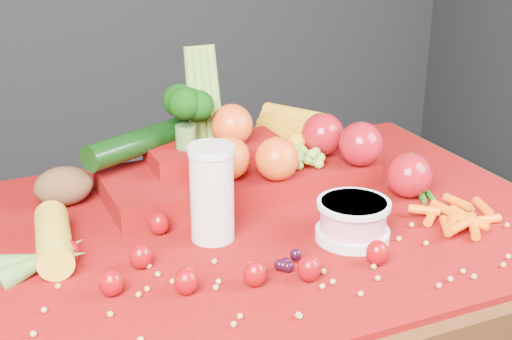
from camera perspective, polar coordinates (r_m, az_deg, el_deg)
name	(u,v)px	position (r m, az deg, el deg)	size (l,w,h in m)	color
table	(260,272)	(1.32, 0.36, -8.18)	(1.10, 0.80, 0.75)	#371E0C
red_cloth	(261,223)	(1.27, 0.37, -4.24)	(1.05, 0.75, 0.01)	maroon
milk_glass	(212,190)	(1.17, -3.55, -1.59)	(0.08, 0.08, 0.16)	beige
yogurt_bowl	(353,219)	(1.20, 7.77, -3.90)	(0.13, 0.13, 0.07)	silver
strawberry_scatter	(200,258)	(1.10, -4.47, -7.06)	(0.48, 0.28, 0.05)	maroon
dark_grape_cluster	(297,262)	(1.11, 3.27, -7.38)	(0.06, 0.05, 0.03)	black
soybean_scatter	(314,269)	(1.11, 4.68, -7.90)	(0.84, 0.24, 0.01)	#A68847
corn_ear	(46,253)	(1.16, -16.44, -6.41)	(0.20, 0.24, 0.06)	gold
potato	(64,186)	(1.36, -15.14, -1.26)	(0.11, 0.08, 0.07)	#543621
baby_carrot_pile	(464,216)	(1.30, 16.31, -3.53)	(0.17, 0.17, 0.03)	#EA5908
green_bean_pile	(418,189)	(1.42, 12.82, -1.49)	(0.14, 0.12, 0.01)	#1B5C15
produce_mound	(252,156)	(1.39, -0.35, 1.14)	(0.61, 0.38, 0.27)	maroon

